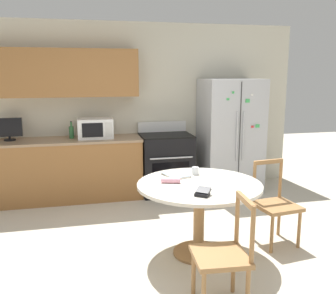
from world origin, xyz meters
TOP-DOWN VIEW (x-y plane):
  - ground_plane at (0.00, 0.00)m, footprint 14.00×14.00m
  - back_wall at (-0.30, 2.59)m, footprint 5.20×0.44m
  - kitchen_counter at (-1.10, 2.29)m, footprint 2.23×0.64m
  - refrigerator at (1.44, 2.21)m, footprint 0.90×0.76m
  - oven_range at (0.41, 2.26)m, footprint 0.77×0.68m
  - microwave at (-0.64, 2.30)m, footprint 0.50×0.36m
  - countertop_tv at (-1.83, 2.36)m, footprint 0.36×0.16m
  - counter_bottle at (-0.98, 2.35)m, footprint 0.07×0.07m
  - dining_table at (0.29, 0.21)m, footprint 1.25×1.25m
  - dining_chair_right at (1.18, 0.27)m, footprint 0.47×0.47m
  - dining_chair_near at (0.21, -0.68)m, footprint 0.45×0.45m
  - candle_glass at (0.35, 0.54)m, footprint 0.08×0.08m
  - folded_napkin at (0.01, 0.28)m, footprint 0.20×0.11m
  - wallet at (0.20, -0.16)m, footprint 0.17×0.17m
  - mail_stack at (0.13, 0.53)m, footprint 0.30×0.35m

SIDE VIEW (x-z plane):
  - ground_plane at x=0.00m, z-range 0.00..0.00m
  - dining_chair_right at x=1.18m, z-range -0.02..0.89m
  - dining_chair_near at x=0.21m, z-range -0.02..0.89m
  - kitchen_counter at x=-1.10m, z-range 0.00..0.90m
  - oven_range at x=0.41m, z-range -0.07..1.01m
  - dining_table at x=0.29m, z-range 0.24..1.00m
  - mail_stack at x=0.13m, z-range 0.76..0.78m
  - folded_napkin at x=0.01m, z-range 0.76..0.81m
  - wallet at x=0.20m, z-range 0.75..0.82m
  - candle_glass at x=0.35m, z-range 0.75..0.83m
  - refrigerator at x=1.44m, z-range 0.00..1.75m
  - counter_bottle at x=-0.98m, z-range 0.87..1.12m
  - microwave at x=-0.64m, z-range 0.90..1.19m
  - countertop_tv at x=-1.83m, z-range 0.91..1.23m
  - back_wall at x=-0.30m, z-range 0.15..2.75m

